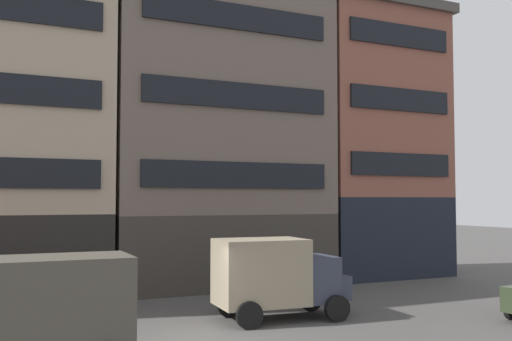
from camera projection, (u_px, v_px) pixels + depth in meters
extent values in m
plane|color=#4C4947|center=(192.00, 341.00, 15.87)|extent=(120.00, 120.00, 0.00)
cube|color=black|center=(9.00, 256.00, 22.75)|extent=(7.30, 5.09, 3.33)
cube|color=tan|center=(12.00, 100.00, 23.07)|extent=(7.30, 5.09, 9.10)
cube|color=black|center=(13.00, 173.00, 20.55)|extent=(6.14, 0.12, 1.10)
cube|color=black|center=(15.00, 89.00, 20.71)|extent=(6.14, 0.12, 1.10)
cube|color=black|center=(17.00, 6.00, 20.86)|extent=(6.14, 0.12, 1.10)
cube|color=#38332D|center=(217.00, 249.00, 26.43)|extent=(9.94, 5.09, 3.24)
cube|color=#66564C|center=(217.00, 69.00, 26.85)|extent=(9.94, 5.09, 13.52)
cube|color=black|center=(239.00, 175.00, 24.24)|extent=(8.35, 0.12, 1.10)
cube|color=black|center=(239.00, 95.00, 24.41)|extent=(8.35, 0.12, 1.10)
cube|color=black|center=(239.00, 17.00, 24.58)|extent=(8.35, 0.12, 1.10)
cube|color=black|center=(370.00, 236.00, 30.04)|extent=(6.92, 5.09, 4.00)
cube|color=brown|center=(369.00, 107.00, 30.39)|extent=(6.92, 5.09, 9.52)
cube|color=#47423D|center=(368.00, 14.00, 30.64)|extent=(7.42, 5.59, 0.50)
cube|color=black|center=(402.00, 164.00, 27.86)|extent=(5.81, 0.12, 1.10)
cube|color=black|center=(401.00, 100.00, 28.02)|extent=(5.81, 0.12, 1.10)
cube|color=black|center=(400.00, 35.00, 28.19)|extent=(5.81, 0.12, 1.10)
cube|color=#333847|center=(311.00, 278.00, 19.11)|extent=(1.51, 1.79, 1.50)
cube|color=#333847|center=(330.00, 286.00, 19.34)|extent=(0.99, 1.50, 0.80)
cube|color=gray|center=(261.00, 272.00, 18.48)|extent=(2.92, 2.08, 2.10)
cube|color=silver|center=(323.00, 270.00, 19.28)|extent=(0.28, 1.37, 0.64)
cylinder|color=black|center=(311.00, 299.00, 20.11)|extent=(0.85, 0.28, 0.84)
cylinder|color=black|center=(337.00, 308.00, 18.34)|extent=(0.85, 0.28, 0.84)
cylinder|color=black|center=(229.00, 304.00, 19.03)|extent=(0.85, 0.28, 0.84)
cylinder|color=black|center=(249.00, 315.00, 17.26)|extent=(0.85, 0.28, 0.84)
cube|color=#4C473D|center=(65.00, 304.00, 12.83)|extent=(2.82, 1.93, 2.10)
cylinder|color=black|center=(512.00, 310.00, 18.62)|extent=(0.67, 0.24, 0.66)
cube|color=silver|center=(19.00, 285.00, 17.01)|extent=(0.40, 1.33, 0.56)
cylinder|color=black|center=(36.00, 314.00, 17.92)|extent=(0.67, 0.22, 0.66)
cylinder|color=black|center=(37.00, 325.00, 16.36)|extent=(0.67, 0.22, 0.66)
cylinder|color=black|center=(108.00, 304.00, 19.07)|extent=(0.16, 0.16, 0.85)
cylinder|color=black|center=(114.00, 304.00, 19.16)|extent=(0.16, 0.16, 0.85)
cylinder|color=black|center=(111.00, 282.00, 19.15)|extent=(0.48, 0.48, 0.62)
sphere|color=tan|center=(112.00, 268.00, 19.18)|extent=(0.22, 0.22, 0.22)
cylinder|color=black|center=(112.00, 265.00, 19.18)|extent=(0.28, 0.28, 0.02)
cylinder|color=black|center=(112.00, 264.00, 19.18)|extent=(0.18, 0.18, 0.09)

